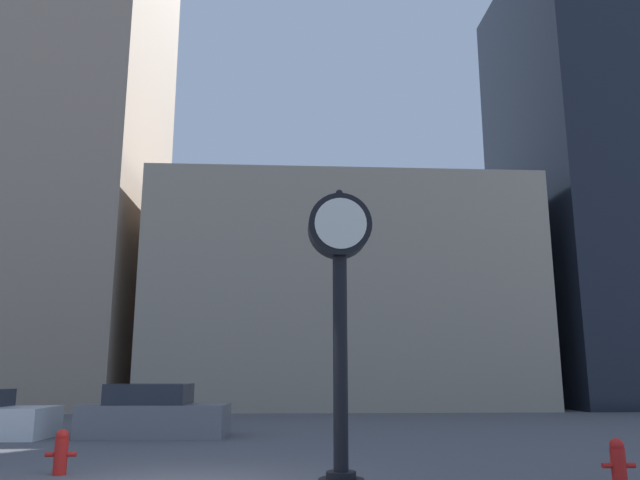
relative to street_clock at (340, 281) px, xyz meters
The scene contains 7 objects.
building_tall_tower 31.37m from the street_clock, 122.40° to the left, with size 13.31×12.00×34.51m.
building_storefront_row 23.85m from the street_clock, 85.08° to the left, with size 18.77×12.00×11.08m.
building_glass_modern 31.17m from the street_clock, 52.97° to the left, with size 10.47×12.00×25.69m.
street_clock is the anchor object (origin of this frame).
car_grey 9.24m from the street_clock, 119.21° to the left, with size 3.91×1.97×1.39m.
fire_hydrant_near 5.00m from the street_clock, ahead, with size 0.50×0.22×0.70m.
fire_hydrant_far 5.54m from the street_clock, 163.08° to the left, with size 0.51×0.22×0.74m.
Camera 1 is at (1.68, -9.49, 1.66)m, focal length 35.00 mm.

